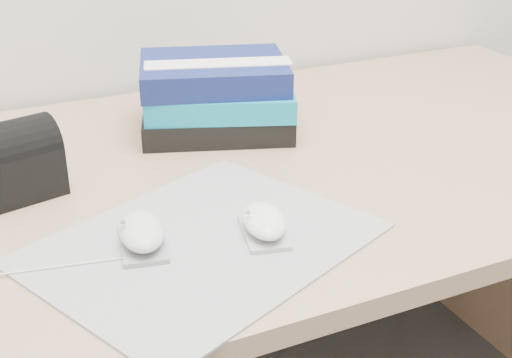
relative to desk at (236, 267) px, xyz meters
name	(u,v)px	position (x,y,z in m)	size (l,w,h in m)	color
desk	(236,267)	(0.00, 0.00, 0.00)	(1.60, 0.80, 0.73)	#A97D5E
mousepad	(202,243)	(-0.16, -0.27, 0.24)	(0.40, 0.31, 0.00)	gray
mouse_rear	(142,233)	(-0.23, -0.25, 0.26)	(0.07, 0.11, 0.04)	gray
mouse_front	(264,222)	(-0.08, -0.29, 0.26)	(0.07, 0.10, 0.04)	#ADADB0
usb_cable	(39,269)	(-0.36, -0.25, 0.24)	(0.00, 0.00, 0.20)	white
book_stack	(216,96)	(0.01, 0.09, 0.30)	(0.31, 0.27, 0.12)	black
pouch	(12,161)	(-0.35, -0.03, 0.29)	(0.14, 0.11, 0.11)	black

